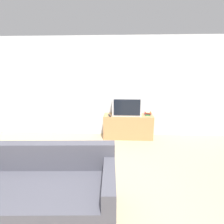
% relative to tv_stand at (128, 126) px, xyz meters
% --- Properties ---
extents(ground_plane, '(14.00, 14.00, 0.00)m').
position_rel_tv_stand_xyz_m(ground_plane, '(-0.74, -2.75, -0.31)').
color(ground_plane, tan).
extents(wall_back, '(9.00, 0.06, 2.60)m').
position_rel_tv_stand_xyz_m(wall_back, '(-0.74, 0.28, 0.99)').
color(wall_back, silver).
rests_on(wall_back, ground_plane).
extents(tv_stand, '(1.27, 0.46, 0.61)m').
position_rel_tv_stand_xyz_m(tv_stand, '(0.00, 0.00, 0.00)').
color(tv_stand, tan).
rests_on(tv_stand, ground_plane).
extents(television, '(0.74, 0.41, 0.48)m').
position_rel_tv_stand_xyz_m(television, '(-0.04, 0.03, 0.55)').
color(television, silver).
rests_on(television, tv_stand).
extents(couch, '(2.09, 0.99, 0.83)m').
position_rel_tv_stand_xyz_m(couch, '(-1.27, -2.65, -0.01)').
color(couch, '#474751').
rests_on(couch, ground_plane).
extents(book_stack, '(0.18, 0.22, 0.11)m').
position_rel_tv_stand_xyz_m(book_stack, '(0.51, 0.05, 0.36)').
color(book_stack, '#2D753D').
rests_on(book_stack, tv_stand).
extents(remote_on_stand, '(0.09, 0.19, 0.02)m').
position_rel_tv_stand_xyz_m(remote_on_stand, '(-0.48, -0.12, 0.32)').
color(remote_on_stand, black).
rests_on(remote_on_stand, tv_stand).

